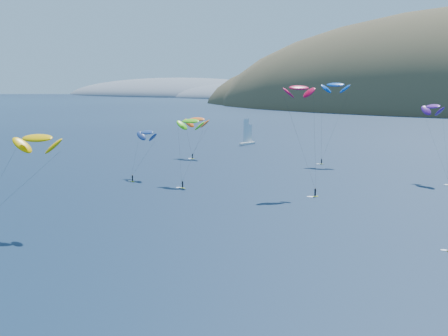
% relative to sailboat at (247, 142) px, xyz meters
% --- Properties ---
extents(headland, '(460.00, 250.00, 60.00)m').
position_rel_sailboat_xyz_m(headland, '(-389.80, 554.13, -4.34)').
color(headland, slate).
rests_on(headland, ground).
extents(sailboat, '(10.11, 8.68, 12.31)m').
position_rel_sailboat_xyz_m(sailboat, '(0.00, 0.00, 0.00)').
color(sailboat, silver).
rests_on(sailboat, ground).
extents(kitesurfer_1, '(9.63, 7.32, 16.26)m').
position_rel_sailboat_xyz_m(kitesurfer_1, '(4.17, -45.48, 12.57)').
color(kitesurfer_1, '#EDFF1C').
rests_on(kitesurfer_1, ground).
extents(kitesurfer_2, '(12.41, 13.70, 20.09)m').
position_rel_sailboat_xyz_m(kitesurfer_2, '(36.94, -150.07, 16.45)').
color(kitesurfer_2, '#EDFF1C').
rests_on(kitesurfer_2, ground).
extents(kitesurfer_3, '(8.17, 11.00, 19.03)m').
position_rel_sailboat_xyz_m(kitesurfer_3, '(31.99, -91.28, 15.77)').
color(kitesurfer_3, '#EDFF1C').
rests_on(kitesurfer_3, ground).
extents(kitesurfer_4, '(9.63, 9.29, 28.50)m').
position_rel_sailboat_xyz_m(kitesurfer_4, '(51.38, -33.80, 24.97)').
color(kitesurfer_4, '#EDFF1C').
rests_on(kitesurfer_4, ground).
extents(kitesurfer_6, '(12.00, 12.45, 22.80)m').
position_rel_sailboat_xyz_m(kitesurfer_6, '(87.12, -52.74, 19.47)').
color(kitesurfer_6, '#EDFF1C').
rests_on(kitesurfer_6, ground).
extents(kitesurfer_9, '(11.29, 9.13, 28.25)m').
position_rel_sailboat_xyz_m(kitesurfer_9, '(62.61, -89.02, 24.92)').
color(kitesurfer_9, '#EDFF1C').
rests_on(kitesurfer_9, ground).
extents(kitesurfer_10, '(8.53, 11.89, 15.11)m').
position_rel_sailboat_xyz_m(kitesurfer_10, '(16.05, -89.88, 11.90)').
color(kitesurfer_10, '#EDFF1C').
rests_on(kitesurfer_10, ground).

